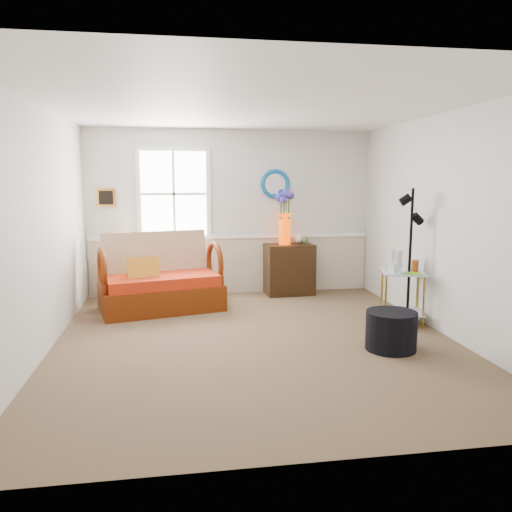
{
  "coord_description": "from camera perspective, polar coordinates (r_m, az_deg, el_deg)",
  "views": [
    {
      "loc": [
        -0.84,
        -5.41,
        1.83
      ],
      "look_at": [
        0.03,
        0.19,
        0.95
      ],
      "focal_mm": 35.0,
      "sensor_mm": 36.0,
      "label": 1
    }
  ],
  "objects": [
    {
      "name": "floor",
      "position": [
        5.77,
        -0.03,
        -9.67
      ],
      "size": [
        4.5,
        5.0,
        0.01
      ],
      "primitive_type": "cube",
      "color": "brown",
      "rests_on": "ground"
    },
    {
      "name": "ceiling",
      "position": [
        5.53,
        -0.04,
        16.82
      ],
      "size": [
        4.5,
        5.0,
        0.01
      ],
      "primitive_type": "cube",
      "color": "white",
      "rests_on": "walls"
    },
    {
      "name": "walls",
      "position": [
        5.5,
        -0.03,
        3.28
      ],
      "size": [
        4.51,
        5.01,
        2.6
      ],
      "color": "silver",
      "rests_on": "floor"
    },
    {
      "name": "wainscot",
      "position": [
        8.05,
        -2.75,
        -1.08
      ],
      "size": [
        4.46,
        0.02,
        0.9
      ],
      "primitive_type": "cube",
      "color": "beige",
      "rests_on": "walls"
    },
    {
      "name": "chair_rail",
      "position": [
        7.98,
        -2.77,
        2.24
      ],
      "size": [
        4.46,
        0.04,
        0.06
      ],
      "primitive_type": "cube",
      "color": "white",
      "rests_on": "walls"
    },
    {
      "name": "window",
      "position": [
        7.88,
        -9.37,
        7.01
      ],
      "size": [
        1.14,
        0.06,
        1.44
      ],
      "primitive_type": null,
      "color": "white",
      "rests_on": "walls"
    },
    {
      "name": "picture",
      "position": [
        7.97,
        -16.76,
        6.42
      ],
      "size": [
        0.28,
        0.03,
        0.28
      ],
      "primitive_type": "cube",
      "color": "orange",
      "rests_on": "walls"
    },
    {
      "name": "mirror",
      "position": [
        8.04,
        2.2,
        8.22
      ],
      "size": [
        0.47,
        0.07,
        0.47
      ],
      "primitive_type": "torus",
      "rotation": [
        1.57,
        0.0,
        0.0
      ],
      "color": "#0D7FB9",
      "rests_on": "walls"
    },
    {
      "name": "loveseat",
      "position": [
        7.12,
        -10.84,
        -1.82
      ],
      "size": [
        1.82,
        1.3,
        1.07
      ],
      "primitive_type": null,
      "rotation": [
        0.0,
        0.0,
        0.24
      ],
      "color": "#4F1804",
      "rests_on": "floor"
    },
    {
      "name": "throw_pillow",
      "position": [
        6.99,
        -12.78,
        -1.85
      ],
      "size": [
        0.44,
        0.21,
        0.43
      ],
      "primitive_type": null,
      "rotation": [
        0.0,
        0.0,
        0.24
      ],
      "color": "#D26305",
      "rests_on": "loveseat"
    },
    {
      "name": "lamp_stand",
      "position": [
        7.9,
        -14.68,
        -2.73
      ],
      "size": [
        0.36,
        0.36,
        0.58
      ],
      "primitive_type": null,
      "rotation": [
        0.0,
        0.0,
        -0.12
      ],
      "color": "black",
      "rests_on": "floor"
    },
    {
      "name": "table_lamp",
      "position": [
        7.84,
        -14.81,
        0.99
      ],
      "size": [
        0.28,
        0.28,
        0.45
      ],
      "primitive_type": null,
      "rotation": [
        0.0,
        0.0,
        -0.15
      ],
      "color": "gold",
      "rests_on": "lamp_stand"
    },
    {
      "name": "potted_plant",
      "position": [
        7.79,
        -13.87,
        0.28
      ],
      "size": [
        0.37,
        0.39,
        0.26
      ],
      "primitive_type": "imported",
      "rotation": [
        0.0,
        0.0,
        0.21
      ],
      "color": "#476530",
      "rests_on": "lamp_stand"
    },
    {
      "name": "cabinet",
      "position": [
        7.99,
        3.81,
        -1.51
      ],
      "size": [
        0.77,
        0.52,
        0.8
      ],
      "primitive_type": null,
      "rotation": [
        0.0,
        0.0,
        0.05
      ],
      "color": "black",
      "rests_on": "floor"
    },
    {
      "name": "flower_vase",
      "position": [
        7.89,
        3.32,
        4.32
      ],
      "size": [
        0.32,
        0.32,
        0.82
      ],
      "primitive_type": null,
      "rotation": [
        0.0,
        0.0,
        0.43
      ],
      "color": "#F74900",
      "rests_on": "cabinet"
    },
    {
      "name": "side_table",
      "position": [
        6.63,
        16.33,
        -4.56
      ],
      "size": [
        0.67,
        0.67,
        0.68
      ],
      "primitive_type": null,
      "rotation": [
        0.0,
        0.0,
        -0.3
      ],
      "color": "olive",
      "rests_on": "floor"
    },
    {
      "name": "tabletop_items",
      "position": [
        6.54,
        16.66,
        -0.57
      ],
      "size": [
        0.48,
        0.48,
        0.26
      ],
      "primitive_type": null,
      "rotation": [
        0.0,
        0.0,
        -0.1
      ],
      "color": "silver",
      "rests_on": "side_table"
    },
    {
      "name": "floor_lamp",
      "position": [
        6.54,
        17.17,
        -0.12
      ],
      "size": [
        0.31,
        0.31,
        1.72
      ],
      "primitive_type": null,
      "rotation": [
        0.0,
        0.0,
        -0.29
      ],
      "color": "black",
      "rests_on": "floor"
    },
    {
      "name": "ottoman",
      "position": [
        5.63,
        15.18,
        -8.22
      ],
      "size": [
        0.59,
        0.59,
        0.42
      ],
      "primitive_type": "cylinder",
      "rotation": [
        0.0,
        0.0,
        0.08
      ],
      "color": "black",
      "rests_on": "floor"
    }
  ]
}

